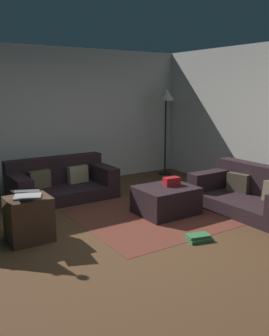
{
  "coord_description": "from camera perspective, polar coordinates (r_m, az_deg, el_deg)",
  "views": [
    {
      "loc": [
        -2.23,
        -3.58,
        1.84
      ],
      "look_at": [
        0.52,
        0.66,
        0.75
      ],
      "focal_mm": 39.42,
      "sensor_mm": 36.0,
      "label": 1
    }
  ],
  "objects": [
    {
      "name": "area_rug",
      "position": [
        5.63,
        4.84,
        -6.94
      ],
      "size": [
        2.6,
        2.0,
        0.01
      ],
      "primitive_type": "cube",
      "color": "brown",
      "rests_on": "ground_plane"
    },
    {
      "name": "couch_right",
      "position": [
        5.95,
        17.87,
        -3.92
      ],
      "size": [
        0.97,
        1.75,
        0.67
      ],
      "rotation": [
        0.0,
        0.0,
        1.58
      ],
      "color": "#2D1E23",
      "rests_on": "ground_plane"
    },
    {
      "name": "tv_remote",
      "position": [
        5.59,
        5.05,
        -2.6
      ],
      "size": [
        0.12,
        0.17,
        0.02
      ],
      "primitive_type": "cube",
      "rotation": [
        0.0,
        0.0,
        -0.45
      ],
      "color": "black",
      "rests_on": "ottoman"
    },
    {
      "name": "couch_left",
      "position": [
        6.45,
        -11.39,
        -2.27
      ],
      "size": [
        1.73,
        0.92,
        0.67
      ],
      "rotation": [
        0.0,
        0.0,
        3.14
      ],
      "color": "#2D1E23",
      "rests_on": "ground_plane"
    },
    {
      "name": "corner_lamp",
      "position": [
        7.94,
        4.89,
        10.21
      ],
      "size": [
        0.36,
        0.36,
        1.84
      ],
      "color": "black",
      "rests_on": "ground_plane"
    },
    {
      "name": "laptop",
      "position": [
        4.58,
        -16.3,
        -3.92
      ],
      "size": [
        0.45,
        0.5,
        0.18
      ],
      "color": "silver",
      "rests_on": "side_table"
    },
    {
      "name": "ottoman",
      "position": [
        5.56,
        4.88,
        -4.98
      ],
      "size": [
        0.85,
        0.69,
        0.41
      ],
      "primitive_type": "cube",
      "color": "#2D1E23",
      "rests_on": "ground_plane"
    },
    {
      "name": "book_stack",
      "position": [
        4.7,
        9.92,
        -10.59
      ],
      "size": [
        0.33,
        0.25,
        0.08
      ],
      "color": "#387A47",
      "rests_on": "ground_plane"
    },
    {
      "name": "ground_plane",
      "position": [
        4.6,
        -0.99,
        -11.42
      ],
      "size": [
        6.4,
        6.4,
        0.0
      ],
      "primitive_type": "plane",
      "color": "brown"
    },
    {
      "name": "rear_partition",
      "position": [
        7.1,
        -14.74,
        7.41
      ],
      "size": [
        6.4,
        0.12,
        2.6
      ],
      "primitive_type": "cube",
      "color": "silver",
      "rests_on": "ground_plane"
    },
    {
      "name": "gift_box",
      "position": [
        5.58,
        5.76,
        -2.08
      ],
      "size": [
        0.26,
        0.17,
        0.13
      ],
      "primitive_type": "cube",
      "rotation": [
        0.0,
        0.0,
        -0.15
      ],
      "color": "red",
      "rests_on": "ottoman"
    },
    {
      "name": "side_table",
      "position": [
        4.74,
        -16.0,
        -7.59
      ],
      "size": [
        0.52,
        0.44,
        0.55
      ],
      "primitive_type": "cube",
      "color": "#4C3323",
      "rests_on": "ground_plane"
    }
  ]
}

